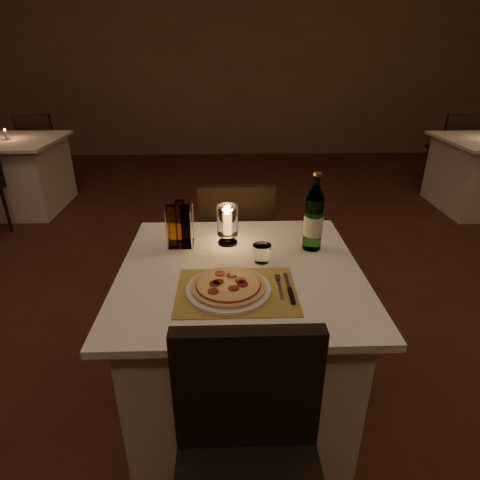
{
  "coord_description": "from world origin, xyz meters",
  "views": [
    {
      "loc": [
        -0.08,
        -1.61,
        1.56
      ],
      "look_at": [
        -0.03,
        -0.13,
        0.86
      ],
      "focal_mm": 30.0,
      "sensor_mm": 36.0,
      "label": 1
    }
  ],
  "objects_px": {
    "pizza": "(228,286)",
    "plate": "(228,289)",
    "chair_near": "(249,455)",
    "main_table": "(240,338)",
    "tumbler": "(262,253)",
    "water_bottle": "(314,219)",
    "chair_far": "(236,237)",
    "hurricane_candle": "(227,222)",
    "neighbor_table_left": "(16,175)"
  },
  "relations": [
    {
      "from": "pizza",
      "to": "plate",
      "type": "bearing_deg",
      "value": -45.72
    },
    {
      "from": "chair_near",
      "to": "plate",
      "type": "bearing_deg",
      "value": 95.35
    },
    {
      "from": "main_table",
      "to": "tumbler",
      "type": "xyz_separation_m",
      "value": [
        0.09,
        0.05,
        0.41
      ]
    },
    {
      "from": "plate",
      "to": "pizza",
      "type": "bearing_deg",
      "value": 134.28
    },
    {
      "from": "pizza",
      "to": "tumbler",
      "type": "xyz_separation_m",
      "value": [
        0.14,
        0.23,
        0.01
      ]
    },
    {
      "from": "chair_near",
      "to": "water_bottle",
      "type": "xyz_separation_m",
      "value": [
        0.33,
        0.89,
        0.33
      ]
    },
    {
      "from": "chair_near",
      "to": "tumbler",
      "type": "distance_m",
      "value": 0.81
    },
    {
      "from": "chair_far",
      "to": "water_bottle",
      "type": "bearing_deg",
      "value": -58.33
    },
    {
      "from": "main_table",
      "to": "hurricane_candle",
      "type": "distance_m",
      "value": 0.53
    },
    {
      "from": "main_table",
      "to": "plate",
      "type": "xyz_separation_m",
      "value": [
        -0.05,
        -0.18,
        0.38
      ]
    },
    {
      "from": "tumbler",
      "to": "water_bottle",
      "type": "relative_size",
      "value": 0.22
    },
    {
      "from": "tumbler",
      "to": "hurricane_candle",
      "type": "relative_size",
      "value": 0.43
    },
    {
      "from": "pizza",
      "to": "tumbler",
      "type": "bearing_deg",
      "value": 58.05
    },
    {
      "from": "plate",
      "to": "tumbler",
      "type": "xyz_separation_m",
      "value": [
        0.14,
        0.23,
        0.03
      ]
    },
    {
      "from": "chair_near",
      "to": "plate",
      "type": "relative_size",
      "value": 2.81
    },
    {
      "from": "water_bottle",
      "to": "chair_near",
      "type": "bearing_deg",
      "value": -110.49
    },
    {
      "from": "chair_near",
      "to": "hurricane_candle",
      "type": "height_order",
      "value": "hurricane_candle"
    },
    {
      "from": "chair_near",
      "to": "pizza",
      "type": "distance_m",
      "value": 0.58
    },
    {
      "from": "pizza",
      "to": "neighbor_table_left",
      "type": "xyz_separation_m",
      "value": [
        -2.23,
        2.9,
        -0.39
      ]
    },
    {
      "from": "pizza",
      "to": "water_bottle",
      "type": "height_order",
      "value": "water_bottle"
    },
    {
      "from": "chair_far",
      "to": "water_bottle",
      "type": "height_order",
      "value": "water_bottle"
    },
    {
      "from": "tumbler",
      "to": "water_bottle",
      "type": "bearing_deg",
      "value": 27.41
    },
    {
      "from": "chair_far",
      "to": "tumbler",
      "type": "relative_size",
      "value": 11.26
    },
    {
      "from": "main_table",
      "to": "tumbler",
      "type": "height_order",
      "value": "tumbler"
    },
    {
      "from": "main_table",
      "to": "hurricane_candle",
      "type": "xyz_separation_m",
      "value": [
        -0.05,
        0.24,
        0.47
      ]
    },
    {
      "from": "plate",
      "to": "neighbor_table_left",
      "type": "height_order",
      "value": "plate"
    },
    {
      "from": "water_bottle",
      "to": "pizza",
      "type": "bearing_deg",
      "value": -137.14
    },
    {
      "from": "water_bottle",
      "to": "neighbor_table_left",
      "type": "xyz_separation_m",
      "value": [
        -2.61,
        2.55,
        -0.51
      ]
    },
    {
      "from": "tumbler",
      "to": "plate",
      "type": "bearing_deg",
      "value": -121.9
    },
    {
      "from": "chair_near",
      "to": "pizza",
      "type": "relative_size",
      "value": 3.21
    },
    {
      "from": "main_table",
      "to": "pizza",
      "type": "bearing_deg",
      "value": -105.59
    },
    {
      "from": "water_bottle",
      "to": "chair_far",
      "type": "bearing_deg",
      "value": 121.67
    },
    {
      "from": "plate",
      "to": "hurricane_candle",
      "type": "xyz_separation_m",
      "value": [
        -0.0,
        0.42,
        0.1
      ]
    },
    {
      "from": "chair_far",
      "to": "water_bottle",
      "type": "distance_m",
      "value": 0.72
    },
    {
      "from": "main_table",
      "to": "chair_far",
      "type": "bearing_deg",
      "value": 90.0
    },
    {
      "from": "plate",
      "to": "main_table",
      "type": "bearing_deg",
      "value": 74.48
    },
    {
      "from": "main_table",
      "to": "plate",
      "type": "height_order",
      "value": "plate"
    },
    {
      "from": "chair_far",
      "to": "tumbler",
      "type": "distance_m",
      "value": 0.71
    },
    {
      "from": "pizza",
      "to": "neighbor_table_left",
      "type": "distance_m",
      "value": 3.68
    },
    {
      "from": "main_table",
      "to": "plate",
      "type": "bearing_deg",
      "value": -105.52
    },
    {
      "from": "chair_near",
      "to": "neighbor_table_left",
      "type": "distance_m",
      "value": 4.12
    },
    {
      "from": "plate",
      "to": "tumbler",
      "type": "height_order",
      "value": "tumbler"
    },
    {
      "from": "hurricane_candle",
      "to": "water_bottle",
      "type": "bearing_deg",
      "value": -9.72
    },
    {
      "from": "neighbor_table_left",
      "to": "water_bottle",
      "type": "bearing_deg",
      "value": -44.29
    },
    {
      "from": "chair_near",
      "to": "tumbler",
      "type": "relative_size",
      "value": 11.26
    },
    {
      "from": "plate",
      "to": "chair_near",
      "type": "bearing_deg",
      "value": -84.65
    },
    {
      "from": "chair_far",
      "to": "neighbor_table_left",
      "type": "relative_size",
      "value": 0.9
    },
    {
      "from": "chair_far",
      "to": "water_bottle",
      "type": "xyz_separation_m",
      "value": [
        0.33,
        -0.54,
        0.33
      ]
    },
    {
      "from": "main_table",
      "to": "plate",
      "type": "distance_m",
      "value": 0.42
    },
    {
      "from": "plate",
      "to": "neighbor_table_left",
      "type": "relative_size",
      "value": 0.32
    }
  ]
}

